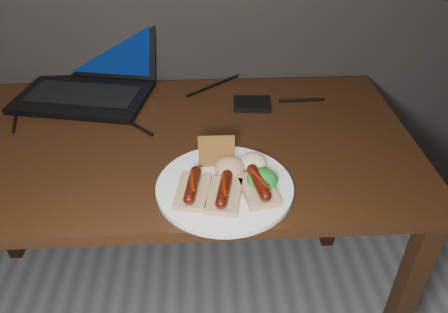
% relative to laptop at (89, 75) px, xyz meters
% --- Properties ---
extents(desk, '(1.40, 0.70, 0.75)m').
position_rel_laptop_xyz_m(desk, '(0.21, -0.29, -0.14)').
color(desk, '#321D0C').
rests_on(desk, ground).
extents(laptop, '(0.45, 0.41, 0.25)m').
position_rel_laptop_xyz_m(laptop, '(0.00, 0.00, 0.00)').
color(laptop, black).
rests_on(laptop, desk).
extents(hard_drive, '(0.11, 0.09, 0.02)m').
position_rel_laptop_xyz_m(hard_drive, '(0.50, -0.13, -0.05)').
color(hard_drive, black).
rests_on(hard_drive, desk).
extents(desk_cables, '(0.94, 0.36, 0.01)m').
position_rel_laptop_xyz_m(desk_cables, '(0.23, -0.11, -0.05)').
color(desk_cables, black).
rests_on(desk_cables, desk).
extents(plate, '(0.35, 0.35, 0.01)m').
position_rel_laptop_xyz_m(plate, '(0.40, -0.51, -0.05)').
color(plate, white).
rests_on(plate, desk).
extents(bread_sausage_left, '(0.09, 0.12, 0.04)m').
position_rel_laptop_xyz_m(bread_sausage_left, '(0.33, -0.54, -0.02)').
color(bread_sausage_left, tan).
rests_on(bread_sausage_left, plate).
extents(bread_sausage_center, '(0.09, 0.13, 0.04)m').
position_rel_laptop_xyz_m(bread_sausage_center, '(0.39, -0.56, -0.02)').
color(bread_sausage_center, tan).
rests_on(bread_sausage_center, plate).
extents(bread_sausage_right, '(0.09, 0.13, 0.04)m').
position_rel_laptop_xyz_m(bread_sausage_right, '(0.47, -0.54, -0.02)').
color(bread_sausage_right, tan).
rests_on(bread_sausage_right, plate).
extents(crispbread, '(0.09, 0.01, 0.08)m').
position_rel_laptop_xyz_m(crispbread, '(0.38, -0.44, 0.00)').
color(crispbread, '#9A642A').
rests_on(crispbread, plate).
extents(salad_greens, '(0.07, 0.07, 0.04)m').
position_rel_laptop_xyz_m(salad_greens, '(0.48, -0.52, -0.02)').
color(salad_greens, '#125C1A').
rests_on(salad_greens, plate).
extents(salsa_mound, '(0.07, 0.07, 0.04)m').
position_rel_laptop_xyz_m(salsa_mound, '(0.41, -0.47, -0.02)').
color(salsa_mound, maroon).
rests_on(salsa_mound, plate).
extents(coleslaw_mound, '(0.06, 0.06, 0.04)m').
position_rel_laptop_xyz_m(coleslaw_mound, '(0.47, -0.45, -0.02)').
color(coleslaw_mound, '#EEE4CD').
rests_on(coleslaw_mound, plate).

